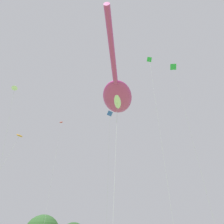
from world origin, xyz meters
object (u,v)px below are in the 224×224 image
object	(u,v)px
small_kite_delta_white	(60,130)
small_kite_stunt_black	(18,138)
big_show_kite	(117,95)
small_kite_tiny_distant	(15,88)
small_kite_streamer_purple	(177,81)
small_kite_box_yellow	(109,127)
small_kite_diamond_red	(152,79)

from	to	relation	value
small_kite_delta_white	small_kite_stunt_black	size ratio (longest dim) A/B	1.54
big_show_kite	small_kite_tiny_distant	xyz separation A→B (m)	(-10.62, 7.40, 2.44)
small_kite_streamer_purple	small_kite_tiny_distant	xyz separation A→B (m)	(-17.77, 10.16, -0.66)
big_show_kite	small_kite_streamer_purple	bearing A→B (deg)	-77.60
small_kite_streamer_purple	small_kite_stunt_black	bearing A→B (deg)	86.75
small_kite_box_yellow	small_kite_tiny_distant	world-z (taller)	small_kite_box_yellow
small_kite_diamond_red	small_kite_tiny_distant	size ratio (longest dim) A/B	1.17
small_kite_diamond_red	small_kite_tiny_distant	world-z (taller)	small_kite_diamond_red
small_kite_streamer_purple	small_kite_diamond_red	world-z (taller)	small_kite_diamond_red
big_show_kite	small_kite_stunt_black	size ratio (longest dim) A/B	1.29
small_kite_stunt_black	small_kite_box_yellow	distance (m)	13.53
small_kite_delta_white	small_kite_box_yellow	xyz separation A→B (m)	(6.00, -6.37, -1.09)
big_show_kite	small_kite_stunt_black	distance (m)	12.34
small_kite_tiny_distant	small_kite_streamer_purple	bearing A→B (deg)	142.74
big_show_kite	small_kite_box_yellow	bearing A→B (deg)	11.10
big_show_kite	small_kite_streamer_purple	distance (m)	8.26
small_kite_streamer_purple	small_kite_tiny_distant	world-z (taller)	small_kite_streamer_purple
small_kite_delta_white	small_kite_tiny_distant	distance (m)	11.41
small_kite_streamer_purple	small_kite_box_yellow	world-z (taller)	small_kite_streamer_purple
small_kite_stunt_black	small_kite_tiny_distant	distance (m)	6.79
small_kite_stunt_black	small_kite_box_yellow	xyz separation A→B (m)	(12.28, 1.02, 5.58)
small_kite_delta_white	small_kite_diamond_red	xyz separation A→B (m)	(6.22, -17.15, 0.05)
big_show_kite	small_kite_box_yellow	size ratio (longest dim) A/B	0.84
small_kite_diamond_red	small_kite_stunt_black	bearing A→B (deg)	69.94
small_kite_box_yellow	small_kite_diamond_red	distance (m)	10.84
small_kite_streamer_purple	small_kite_tiny_distant	bearing A→B (deg)	90.94
big_show_kite	small_kite_tiny_distant	size ratio (longest dim) A/B	0.89
small_kite_delta_white	small_kite_diamond_red	world-z (taller)	small_kite_diamond_red
small_kite_box_yellow	small_kite_tiny_distant	bearing A→B (deg)	89.86
big_show_kite	small_kite_stunt_black	xyz separation A→B (m)	(-8.62, 7.86, -4.03)
small_kite_delta_white	small_kite_diamond_red	bearing A→B (deg)	153.96
big_show_kite	small_kite_box_yellow	world-z (taller)	small_kite_box_yellow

